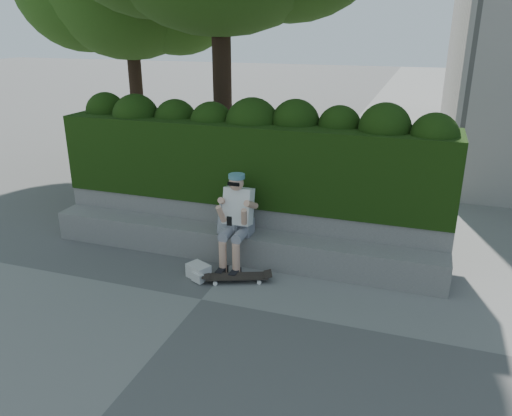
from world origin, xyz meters
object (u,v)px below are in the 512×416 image
at_px(person, 237,217).
at_px(skateboard, 237,277).
at_px(backpack_plaid, 231,218).
at_px(backpack_ground, 199,271).

relative_size(person, skateboard, 1.59).
bearing_deg(backpack_plaid, backpack_ground, -101.27).
height_order(person, backpack_plaid, person).
xyz_separation_m(person, skateboard, (0.17, -0.48, -0.68)).
height_order(skateboard, backpack_ground, backpack_ground).
xyz_separation_m(backpack_plaid, backpack_ground, (-0.25, -0.62, -0.59)).
bearing_deg(skateboard, backpack_ground, 164.75).
bearing_deg(backpack_ground, skateboard, 32.07).
height_order(skateboard, backpack_plaid, backpack_plaid).
distance_m(person, backpack_plaid, 0.16).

